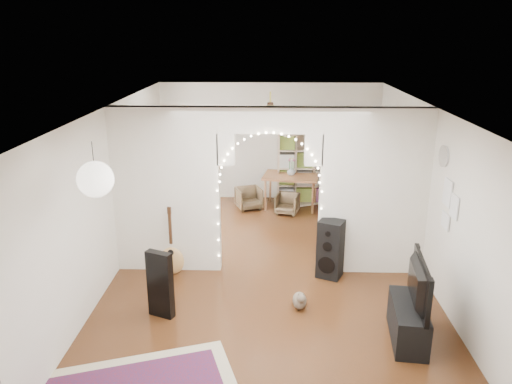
{
  "coord_description": "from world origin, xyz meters",
  "views": [
    {
      "loc": [
        0.0,
        -7.56,
        3.79
      ],
      "look_at": [
        -0.22,
        0.3,
        1.25
      ],
      "focal_mm": 35.0,
      "sensor_mm": 36.0,
      "label": 1
    }
  ],
  "objects_px": {
    "dining_chair_left": "(249,198)",
    "dining_chair_right": "(287,204)",
    "dining_table": "(291,178)",
    "floor_speaker": "(330,249)",
    "media_console": "(408,322)",
    "bookcase": "(313,167)",
    "acoustic_guitar": "(171,250)"
  },
  "relations": [
    {
      "from": "floor_speaker",
      "to": "bookcase",
      "type": "xyz_separation_m",
      "value": [
        0.02,
        3.7,
        0.36
      ]
    },
    {
      "from": "dining_table",
      "to": "dining_chair_right",
      "type": "height_order",
      "value": "dining_table"
    },
    {
      "from": "bookcase",
      "to": "dining_chair_left",
      "type": "distance_m",
      "value": 1.65
    },
    {
      "from": "acoustic_guitar",
      "to": "floor_speaker",
      "type": "height_order",
      "value": "acoustic_guitar"
    },
    {
      "from": "floor_speaker",
      "to": "bookcase",
      "type": "relative_size",
      "value": 0.57
    },
    {
      "from": "acoustic_guitar",
      "to": "media_console",
      "type": "height_order",
      "value": "acoustic_guitar"
    },
    {
      "from": "dining_chair_right",
      "to": "dining_chair_left",
      "type": "bearing_deg",
      "value": 177.05
    },
    {
      "from": "media_console",
      "to": "dining_table",
      "type": "xyz_separation_m",
      "value": [
        -1.31,
        5.03,
        0.43
      ]
    },
    {
      "from": "dining_chair_left",
      "to": "dining_chair_right",
      "type": "relative_size",
      "value": 1.1
    },
    {
      "from": "dining_table",
      "to": "dining_chair_left",
      "type": "relative_size",
      "value": 2.47
    },
    {
      "from": "dining_table",
      "to": "dining_chair_left",
      "type": "xyz_separation_m",
      "value": [
        -0.93,
        -0.11,
        -0.44
      ]
    },
    {
      "from": "dining_chair_left",
      "to": "floor_speaker",
      "type": "bearing_deg",
      "value": -86.13
    },
    {
      "from": "acoustic_guitar",
      "to": "floor_speaker",
      "type": "relative_size",
      "value": 1.03
    },
    {
      "from": "bookcase",
      "to": "dining_chair_left",
      "type": "relative_size",
      "value": 3.14
    },
    {
      "from": "floor_speaker",
      "to": "bookcase",
      "type": "height_order",
      "value": "bookcase"
    },
    {
      "from": "dining_table",
      "to": "dining_chair_right",
      "type": "bearing_deg",
      "value": -92.79
    },
    {
      "from": "bookcase",
      "to": "dining_table",
      "type": "xyz_separation_m",
      "value": [
        -0.52,
        -0.38,
        -0.16
      ]
    },
    {
      "from": "bookcase",
      "to": "dining_chair_left",
      "type": "height_order",
      "value": "bookcase"
    },
    {
      "from": "dining_chair_right",
      "to": "dining_table",
      "type": "bearing_deg",
      "value": 92.89
    },
    {
      "from": "acoustic_guitar",
      "to": "media_console",
      "type": "relative_size",
      "value": 0.99
    },
    {
      "from": "floor_speaker",
      "to": "bookcase",
      "type": "bearing_deg",
      "value": 114.4
    },
    {
      "from": "bookcase",
      "to": "dining_chair_right",
      "type": "xyz_separation_m",
      "value": [
        -0.61,
        -0.78,
        -0.62
      ]
    },
    {
      "from": "dining_chair_left",
      "to": "dining_chair_right",
      "type": "bearing_deg",
      "value": -38.67
    },
    {
      "from": "dining_table",
      "to": "floor_speaker",
      "type": "bearing_deg",
      "value": -71.63
    },
    {
      "from": "dining_chair_left",
      "to": "media_console",
      "type": "bearing_deg",
      "value": -85.77
    },
    {
      "from": "media_console",
      "to": "dining_table",
      "type": "bearing_deg",
      "value": 111.15
    },
    {
      "from": "floor_speaker",
      "to": "media_console",
      "type": "bearing_deg",
      "value": -40.11
    },
    {
      "from": "acoustic_guitar",
      "to": "dining_chair_right",
      "type": "xyz_separation_m",
      "value": [
        1.96,
        2.92,
        -0.21
      ]
    },
    {
      "from": "acoustic_guitar",
      "to": "bookcase",
      "type": "height_order",
      "value": "bookcase"
    },
    {
      "from": "acoustic_guitar",
      "to": "floor_speaker",
      "type": "distance_m",
      "value": 2.55
    },
    {
      "from": "acoustic_guitar",
      "to": "dining_chair_right",
      "type": "distance_m",
      "value": 3.52
    },
    {
      "from": "floor_speaker",
      "to": "dining_chair_left",
      "type": "distance_m",
      "value": 3.52
    }
  ]
}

